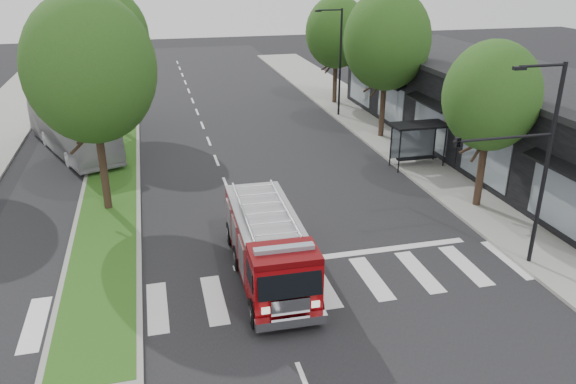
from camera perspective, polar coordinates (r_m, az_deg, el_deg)
name	(u,v)px	position (r m, az deg, el deg)	size (l,w,h in m)	color
ground	(254,254)	(23.39, -3.52, -6.27)	(140.00, 140.00, 0.00)	black
sidewalk_right	(421,153)	(35.98, 13.32, 3.83)	(5.00, 80.00, 0.15)	gray
median	(117,138)	(39.86, -17.02, 5.27)	(3.00, 50.00, 0.15)	gray
storefront_row	(490,111)	(37.57, 19.84, 7.75)	(8.00, 30.00, 5.00)	black
bus_shelter	(418,133)	(33.26, 13.03, 5.88)	(3.20, 1.60, 2.61)	black
tree_right_near	(491,96)	(27.43, 19.95, 9.12)	(4.40, 4.40, 8.05)	black
tree_right_mid	(387,40)	(37.67, 10.02, 14.96)	(5.60, 5.60, 9.72)	black
tree_right_far	(337,32)	(47.00, 4.95, 15.86)	(5.00, 5.00, 8.73)	black
tree_median_near	(90,69)	(26.67, -19.47, 11.71)	(5.80, 5.80, 10.16)	black
tree_median_far	(106,37)	(40.54, -17.98, 14.76)	(5.60, 5.60, 9.72)	black
streetlight_right_near	(528,155)	(22.27, 23.18, 3.47)	(4.08, 0.22, 8.00)	black
streetlight_right_far	(338,58)	(43.07, 5.14, 13.42)	(2.11, 0.20, 8.00)	black
fire_engine	(268,246)	(21.19, -2.02, -5.50)	(2.54, 7.85, 2.71)	#570407
city_bus	(71,127)	(37.83, -21.15, 6.18)	(2.63, 11.24, 3.13)	#ACABB0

